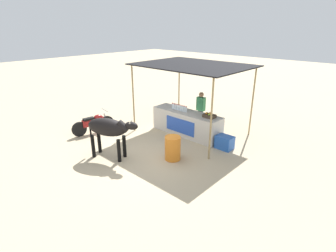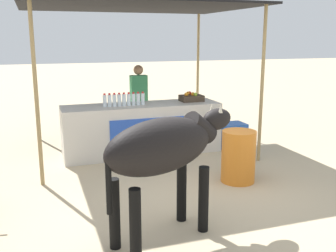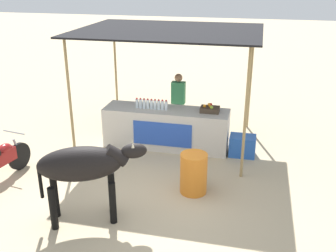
{
  "view_description": "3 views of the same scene",
  "coord_description": "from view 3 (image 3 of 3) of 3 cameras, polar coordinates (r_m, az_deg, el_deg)",
  "views": [
    {
      "loc": [
        6.16,
        -5.6,
        4.19
      ],
      "look_at": [
        0.35,
        0.71,
        0.88
      ],
      "focal_mm": 28.0,
      "sensor_mm": 36.0,
      "label": 1
    },
    {
      "loc": [
        -1.9,
        -4.93,
        2.21
      ],
      "look_at": [
        0.19,
        1.2,
        0.74
      ],
      "focal_mm": 42.0,
      "sensor_mm": 36.0,
      "label": 2
    },
    {
      "loc": [
        2.04,
        -6.41,
        4.07
      ],
      "look_at": [
        0.28,
        1.19,
        0.95
      ],
      "focal_mm": 42.0,
      "sensor_mm": 36.0,
      "label": 3
    }
  ],
  "objects": [
    {
      "name": "stall_counter",
      "position": [
        9.54,
        -0.27,
        -0.28
      ],
      "size": [
        3.0,
        0.82,
        0.96
      ],
      "color": "beige",
      "rests_on": "ground"
    },
    {
      "name": "ground_plane",
      "position": [
        7.86,
        -4.0,
        -9.44
      ],
      "size": [
        60.0,
        60.0,
        0.0
      ],
      "primitive_type": "plane",
      "color": "tan"
    },
    {
      "name": "water_barrel",
      "position": [
        7.65,
        3.74,
        -6.86
      ],
      "size": [
        0.53,
        0.53,
        0.81
      ],
      "primitive_type": "cylinder",
      "color": "orange",
      "rests_on": "ground"
    },
    {
      "name": "stall_awning",
      "position": [
        9.24,
        0.15,
        13.12
      ],
      "size": [
        4.2,
        3.2,
        2.79
      ],
      "color": "black",
      "rests_on": "ground"
    },
    {
      "name": "vendor_behind_counter",
      "position": [
        10.07,
        1.49,
        3.17
      ],
      "size": [
        0.34,
        0.22,
        1.65
      ],
      "color": "#383842",
      "rests_on": "ground"
    },
    {
      "name": "cooler_box",
      "position": [
        9.33,
        10.74,
        -2.83
      ],
      "size": [
        0.6,
        0.44,
        0.48
      ],
      "primitive_type": "cube",
      "color": "blue",
      "rests_on": "ground"
    },
    {
      "name": "cow",
      "position": [
        6.69,
        -12.04,
        -5.72
      ],
      "size": [
        1.82,
        1.05,
        1.44
      ],
      "color": "black",
      "rests_on": "ground"
    },
    {
      "name": "fruit_crate",
      "position": [
        9.23,
        6.09,
        2.46
      ],
      "size": [
        0.44,
        0.32,
        0.18
      ],
      "color": "#3F3326",
      "rests_on": "stall_counter"
    },
    {
      "name": "water_bottle_row",
      "position": [
        9.37,
        -2.42,
        3.16
      ],
      "size": [
        0.79,
        0.07,
        0.25
      ],
      "color": "silver",
      "rests_on": "stall_counter"
    }
  ]
}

